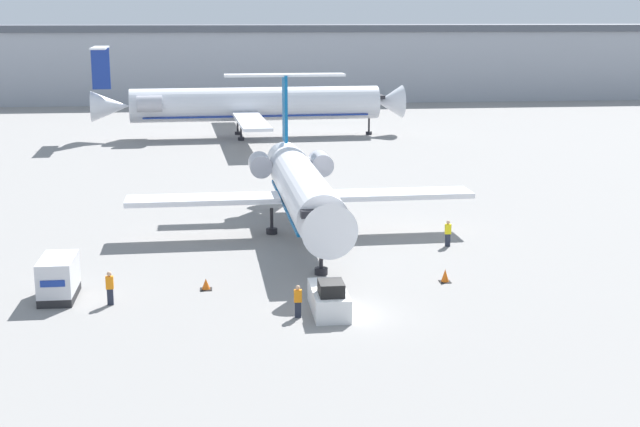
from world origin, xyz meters
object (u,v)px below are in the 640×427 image
object	(u,v)px
pushback_tug	(329,299)
traffic_cone_right	(445,276)
traffic_cone_left	(206,284)
worker_by_wing	(448,233)
worker_on_apron	(110,287)
airplane_parked_far_left	(250,104)
luggage_cart	(58,278)
airplane_main	(302,186)
worker_near_tug	(298,301)

from	to	relation	value
pushback_tug	traffic_cone_right	size ratio (longest dim) A/B	5.68
traffic_cone_left	traffic_cone_right	size ratio (longest dim) A/B	0.86
worker_by_wing	worker_on_apron	world-z (taller)	worker_on_apron
airplane_parked_far_left	traffic_cone_right	bearing A→B (deg)	-82.21
pushback_tug	luggage_cart	bearing A→B (deg)	164.71
airplane_main	worker_on_apron	world-z (taller)	airplane_main
worker_on_apron	traffic_cone_right	xyz separation A→B (m)	(18.91, 2.00, -0.62)
worker_near_tug	traffic_cone_right	xyz separation A→B (m)	(9.09, 5.19, -0.53)
worker_by_wing	worker_on_apron	xyz separation A→B (m)	(-21.15, -9.99, 0.05)
airplane_main	worker_near_tug	size ratio (longest dim) A/B	15.05
luggage_cart	worker_near_tug	xyz separation A→B (m)	(12.73, -4.64, -0.26)
airplane_main	worker_near_tug	world-z (taller)	airplane_main
worker_near_tug	traffic_cone_left	bearing A→B (deg)	131.72
airplane_main	traffic_cone_right	xyz separation A→B (m)	(7.20, -12.19, -3.15)
airplane_main	worker_by_wing	xyz separation A→B (m)	(9.44, -4.20, -2.58)
worker_near_tug	airplane_parked_far_left	distance (m)	69.55
traffic_cone_right	airplane_parked_far_left	distance (m)	64.99
pushback_tug	luggage_cart	world-z (taller)	luggage_cart
luggage_cart	worker_near_tug	world-z (taller)	luggage_cart
airplane_parked_far_left	traffic_cone_left	bearing A→B (deg)	-94.50
traffic_cone_left	airplane_main	bearing A→B (deg)	61.15
traffic_cone_left	worker_near_tug	bearing A→B (deg)	-48.28
traffic_cone_right	worker_by_wing	bearing A→B (deg)	74.33
worker_near_tug	worker_on_apron	bearing A→B (deg)	161.99
luggage_cart	worker_on_apron	world-z (taller)	luggage_cart
pushback_tug	worker_near_tug	bearing A→B (deg)	-157.61
airplane_parked_far_left	worker_by_wing	bearing A→B (deg)	-78.90
worker_on_apron	airplane_parked_far_left	xyz separation A→B (m)	(10.11, 66.28, 3.20)
worker_by_wing	worker_on_apron	distance (m)	23.39
traffic_cone_left	airplane_parked_far_left	bearing A→B (deg)	85.50
airplane_main	traffic_cone_right	distance (m)	14.51
luggage_cart	worker_near_tug	bearing A→B (deg)	-20.03
pushback_tug	worker_on_apron	distance (m)	11.78
worker_near_tug	worker_on_apron	size ratio (longest dim) A/B	0.93
traffic_cone_left	traffic_cone_right	xyz separation A→B (m)	(13.84, -0.14, 0.06)
pushback_tug	traffic_cone_left	xyz separation A→B (m)	(-6.44, 4.63, -0.42)
pushback_tug	traffic_cone_right	xyz separation A→B (m)	(7.40, 4.49, -0.35)
pushback_tug	worker_on_apron	bearing A→B (deg)	167.77
pushback_tug	airplane_parked_far_left	xyz separation A→B (m)	(-1.40, 68.77, 3.47)
worker_near_tug	worker_on_apron	xyz separation A→B (m)	(-9.82, 3.19, 0.08)
luggage_cart	traffic_cone_right	size ratio (longest dim) A/B	4.57
worker_by_wing	traffic_cone_left	bearing A→B (deg)	-153.98
luggage_cart	airplane_parked_far_left	bearing A→B (deg)	78.64
worker_near_tug	traffic_cone_right	distance (m)	10.48
luggage_cart	traffic_cone_right	xyz separation A→B (m)	(21.82, 0.55, -0.79)
airplane_parked_far_left	worker_on_apron	bearing A→B (deg)	-98.68
luggage_cart	traffic_cone_left	world-z (taller)	luggage_cart
worker_by_wing	traffic_cone_right	distance (m)	8.32
airplane_main	worker_near_tug	distance (m)	17.68
luggage_cart	worker_by_wing	world-z (taller)	luggage_cart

